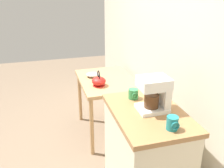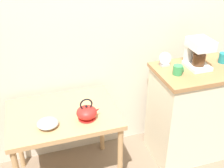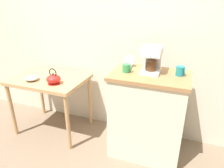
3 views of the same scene
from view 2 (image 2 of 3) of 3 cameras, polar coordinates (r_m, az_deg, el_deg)
ground_plane at (r=2.92m, az=2.52°, el=-14.97°), size 8.00×8.00×0.00m
back_wall at (r=2.55m, az=2.46°, el=14.84°), size 4.40×0.10×2.80m
wooden_table at (r=2.37m, az=-9.67°, el=-7.46°), size 0.87×0.63×0.73m
kitchen_counter at (r=2.84m, az=15.70°, el=-5.51°), size 0.76×0.52×0.94m
bowl_stoneware at (r=2.18m, az=-12.75°, el=-7.69°), size 0.16×0.16×0.05m
teakettle at (r=2.19m, az=-5.04°, el=-5.69°), size 0.19×0.16×0.18m
coffee_maker at (r=2.58m, az=16.81°, el=6.24°), size 0.18×0.22×0.26m
mug_tall_green at (r=2.44m, az=13.06°, el=2.77°), size 0.09×0.08×0.08m
mug_dark_teal at (r=2.77m, az=21.39°, el=4.89°), size 0.08×0.08×0.09m
table_clock at (r=2.57m, az=10.55°, el=4.79°), size 0.11×0.06×0.13m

